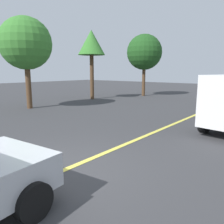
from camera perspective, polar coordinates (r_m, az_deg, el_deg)
The scene contains 5 objects.
ground_plane at distance 5.54m, azimuth -13.54°, elevation -14.80°, with size 80.00×80.00×0.00m, color #38383A.
lane_marking_centre at distance 7.58m, azimuth 5.00°, elevation -7.53°, with size 28.00×0.16×0.01m, color #E0D14C.
tree_left_verge at distance 15.09m, azimuth -21.10°, elevation 15.88°, with size 3.15×3.15×5.56m.
tree_centre_verge at distance 21.69m, azimuth 8.23°, elevation 14.79°, with size 3.25×3.25×5.68m.
tree_right_verge at distance 19.06m, azimuth -5.26°, elevation 16.90°, with size 2.21×2.21×5.60m.
Camera 1 is at (-2.96, -4.07, 2.33)m, focal length 35.96 mm.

